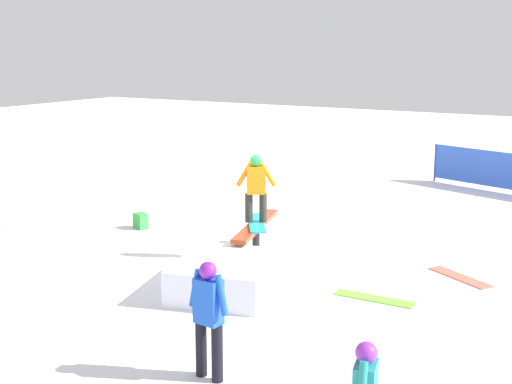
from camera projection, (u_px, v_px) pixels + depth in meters
The scene contains 8 objects.
ground_plane at pixel (256, 259), 13.44m from camera, with size 60.00×60.00×0.00m, color white.
rail_feature at pixel (256, 229), 13.31m from camera, with size 2.38×0.90×0.70m.
snow_kicker_ramp at pixel (226, 277), 11.57m from camera, with size 1.80×1.50×0.57m, color white.
main_rider_on_rail at pixel (256, 190), 13.16m from camera, with size 1.35×1.03×1.30m.
bystander_blue at pixel (209, 314), 8.51m from camera, with size 0.25×0.61×1.48m.
loose_snowboard_coral at pixel (460, 277), 12.37m from camera, with size 1.28×0.28×0.02m, color #E97157.
loose_snowboard_lime at pixel (374, 299), 11.34m from camera, with size 1.31×0.28×0.02m, color #85DD3D.
backpack_on_snow at pixel (141, 221), 15.63m from camera, with size 0.30×0.22×0.34m, color green.
Camera 1 is at (-11.14, -6.48, 4.01)m, focal length 50.00 mm.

